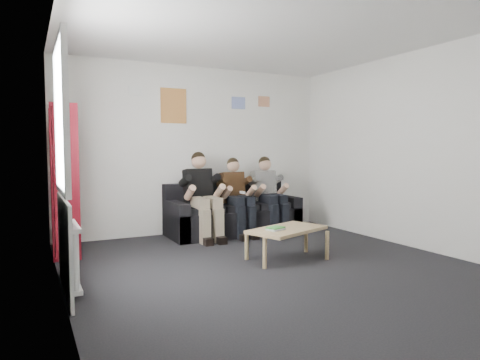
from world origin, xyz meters
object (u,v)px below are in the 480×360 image
Objects in this scene: bookshelf at (65,180)px; person_middle at (238,197)px; coffee_table at (287,232)px; person_right at (270,195)px; sofa at (232,215)px; person_left at (203,196)px.

person_middle is (2.53, 0.06, -0.34)m from bookshelf.
person_middle reaches higher than coffee_table.
person_middle is 0.59m from person_right.
bookshelf is at bearing -177.94° from person_middle.
person_middle is at bearing 5.90° from bookshelf.
sofa is 1.69× the size of person_right.
sofa is 1.10× the size of bookshelf.
person_middle is at bearing -90.00° from sofa.
sofa is at bearing 86.03° from coffee_table.
sofa is 0.38m from person_middle.
bookshelf is 1.96m from person_left.
person_right is at bearing 5.63° from bookshelf.
bookshelf is (-2.53, -0.25, 0.66)m from sofa.
sofa reaches higher than coffee_table.
coffee_table is at bearing -28.56° from bookshelf.
person_left reaches higher than coffee_table.
coffee_table is 1.79m from person_right.
person_middle is at bearing -174.23° from person_right.
person_left reaches higher than person_middle.
sofa is at bearing 18.96° from person_left.
bookshelf is 2.55m from person_middle.
person_right reaches higher than coffee_table.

